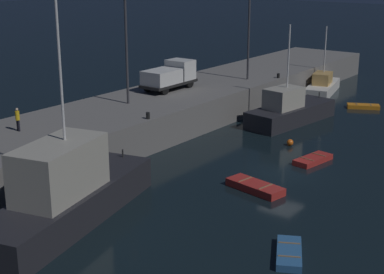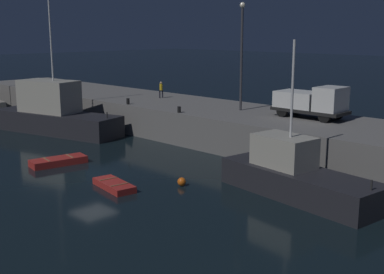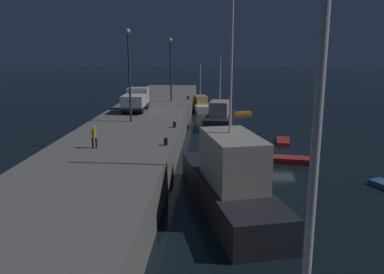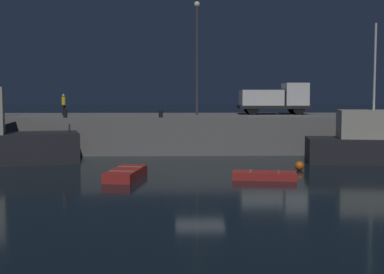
{
  "view_description": "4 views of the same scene",
  "coord_description": "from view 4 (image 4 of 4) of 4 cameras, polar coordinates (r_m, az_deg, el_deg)",
  "views": [
    {
      "loc": [
        -32.74,
        -17.02,
        13.51
      ],
      "look_at": [
        -0.68,
        7.02,
        1.38
      ],
      "focal_mm": 54.57,
      "sensor_mm": 36.0,
      "label": 1
    },
    {
      "loc": [
        25.87,
        -17.35,
        8.96
      ],
      "look_at": [
        1.2,
        7.81,
        1.46
      ],
      "focal_mm": 46.95,
      "sensor_mm": 36.0,
      "label": 2
    },
    {
      "loc": [
        -36.19,
        6.63,
        9.51
      ],
      "look_at": [
        -0.68,
        8.38,
        1.41
      ],
      "focal_mm": 37.11,
      "sensor_mm": 36.0,
      "label": 3
    },
    {
      "loc": [
        -1.35,
        -27.87,
        4.36
      ],
      "look_at": [
        -0.23,
        5.47,
        1.62
      ],
      "focal_mm": 51.82,
      "sensor_mm": 36.0,
      "label": 4
    }
  ],
  "objects": [
    {
      "name": "fishing_boat_blue",
      "position": [
        35.92,
        18.87,
        -0.73
      ],
      "size": [
        9.77,
        4.19,
        8.49
      ],
      "color": "#232328",
      "rests_on": "ground"
    },
    {
      "name": "bollard_east",
      "position": [
        38.47,
        -12.92,
        2.35
      ],
      "size": [
        0.28,
        0.28,
        0.53
      ],
      "primitive_type": "cylinder",
      "color": "black",
      "rests_on": "pier_quay"
    },
    {
      "name": "rowboat_blue_far",
      "position": [
        28.15,
        -6.83,
        -3.77
      ],
      "size": [
        2.01,
        3.9,
        0.51
      ],
      "color": "#B22823",
      "rests_on": "ground"
    },
    {
      "name": "dinghy_orange_near",
      "position": [
        27.9,
        7.46,
        -3.95
      ],
      "size": [
        3.3,
        1.73,
        0.42
      ],
      "color": "#B22823",
      "rests_on": "ground"
    },
    {
      "name": "lamp_post_west",
      "position": [
        42.25,
        0.51,
        9.0
      ],
      "size": [
        0.44,
        0.44,
        8.5
      ],
      "color": "#38383D",
      "rests_on": "pier_quay"
    },
    {
      "name": "ground_plane",
      "position": [
        28.24,
        0.84,
        -4.19
      ],
      "size": [
        320.0,
        320.0,
        0.0
      ],
      "primitive_type": "plane",
      "color": "black"
    },
    {
      "name": "bollard_central",
      "position": [
        37.75,
        -3.23,
        2.39
      ],
      "size": [
        0.28,
        0.28,
        0.49
      ],
      "primitive_type": "cylinder",
      "color": "black",
      "rests_on": "pier_quay"
    },
    {
      "name": "utility_truck",
      "position": [
        43.5,
        8.6,
        3.95
      ],
      "size": [
        5.51,
        2.29,
        2.43
      ],
      "color": "black",
      "rests_on": "pier_quay"
    },
    {
      "name": "mooring_buoy_near",
      "position": [
        31.35,
        10.99,
        -2.93
      ],
      "size": [
        0.5,
        0.5,
        0.5
      ],
      "primitive_type": "sphere",
      "color": "orange",
      "rests_on": "ground"
    },
    {
      "name": "dockworker",
      "position": [
        43.43,
        -13.08,
        3.43
      ],
      "size": [
        0.36,
        0.4,
        1.57
      ],
      "color": "black",
      "rests_on": "pier_quay"
    },
    {
      "name": "pier_quay",
      "position": [
        41.84,
        -0.07,
        0.5
      ],
      "size": [
        73.95,
        8.8,
        2.61
      ],
      "color": "slate",
      "rests_on": "ground"
    }
  ]
}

